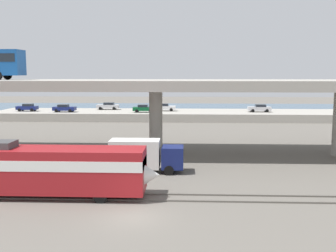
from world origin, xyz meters
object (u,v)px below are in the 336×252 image
(parked_car_0, at_px, (164,107))
(parked_car_4, at_px, (64,108))
(train_locomotive, at_px, (47,168))
(parked_car_3, at_px, (259,108))
(parked_car_5, at_px, (27,107))
(parked_car_2, at_px, (108,106))
(service_truck_west, at_px, (144,155))
(parked_car_1, at_px, (144,108))

(parked_car_0, bearing_deg, parked_car_4, -171.26)
(train_locomotive, relative_size, parked_car_0, 3.80)
(parked_car_3, distance_m, parked_car_5, 46.21)
(parked_car_4, distance_m, parked_car_5, 8.01)
(parked_car_2, xyz_separation_m, parked_car_4, (-7.60, -5.50, -0.00))
(parked_car_0, distance_m, parked_car_3, 18.86)
(parked_car_0, height_order, parked_car_4, same)
(service_truck_west, height_order, parked_car_3, parked_car_3)
(parked_car_0, relative_size, parked_car_1, 1.07)
(parked_car_3, bearing_deg, parked_car_2, -6.98)
(service_truck_west, xyz_separation_m, parked_car_2, (-12.39, 46.11, 0.70))
(parked_car_3, relative_size, parked_car_5, 1.09)
(service_truck_west, bearing_deg, train_locomotive, -129.88)
(parked_car_3, xyz_separation_m, parked_car_4, (-38.31, -1.74, 0.00))
(parked_car_2, distance_m, parked_car_5, 16.05)
(service_truck_west, bearing_deg, parked_car_1, 96.07)
(parked_car_2, height_order, parked_car_3, same)
(service_truck_west, distance_m, parked_car_2, 47.75)
(parked_car_3, xyz_separation_m, parked_car_5, (-46.20, -0.40, -0.00))
(parked_car_0, bearing_deg, parked_car_1, -143.45)
(train_locomotive, height_order, service_truck_west, train_locomotive)
(parked_car_5, bearing_deg, parked_car_4, 170.35)
(train_locomotive, xyz_separation_m, parked_car_3, (24.80, 50.11, 0.14))
(train_locomotive, height_order, parked_car_3, train_locomotive)
(parked_car_3, bearing_deg, service_truck_west, 66.62)
(parked_car_1, distance_m, parked_car_4, 15.67)
(service_truck_west, distance_m, parked_car_1, 41.00)
(parked_car_1, bearing_deg, train_locomotive, -92.54)
(service_truck_west, relative_size, parked_car_1, 1.60)
(service_truck_west, distance_m, parked_car_0, 43.61)
(service_truck_west, bearing_deg, parked_car_2, 105.04)
(service_truck_west, height_order, parked_car_4, parked_car_4)
(parked_car_3, bearing_deg, parked_car_4, 2.61)
(train_locomotive, relative_size, service_truck_west, 2.55)
(parked_car_4, bearing_deg, parked_car_2, 35.89)
(parked_car_1, distance_m, parked_car_5, 23.59)
(service_truck_west, xyz_separation_m, parked_car_0, (-0.51, 43.60, 0.70))
(parked_car_1, bearing_deg, parked_car_5, 177.13)
(parked_car_2, bearing_deg, parked_car_0, 168.10)
(parked_car_1, relative_size, parked_car_5, 1.05)
(train_locomotive, bearing_deg, service_truck_west, 50.12)
(parked_car_5, bearing_deg, train_locomotive, 113.30)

